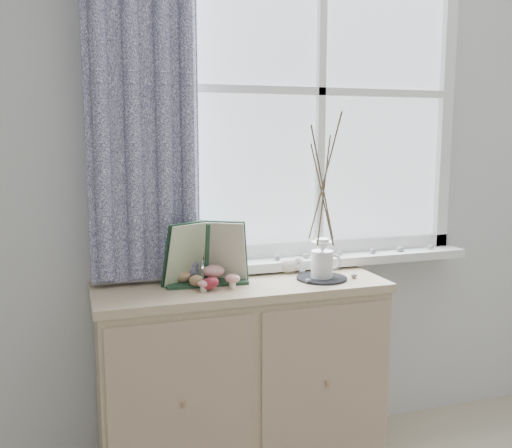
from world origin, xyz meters
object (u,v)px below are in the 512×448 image
at_px(botanical_book, 208,254).
at_px(toadstool_cluster, 217,275).
at_px(sideboard, 241,380).
at_px(twig_pitcher, 323,184).

bearing_deg(botanical_book, toadstool_cluster, -24.54).
xyz_separation_m(sideboard, botanical_book, (-0.14, -0.01, 0.56)).
height_order(sideboard, toadstool_cluster, toadstool_cluster).
bearing_deg(toadstool_cluster, sideboard, 14.23).
bearing_deg(sideboard, toadstool_cluster, -165.77).
relative_size(sideboard, toadstool_cluster, 6.86).
distance_m(sideboard, botanical_book, 0.58).
height_order(toadstool_cluster, twig_pitcher, twig_pitcher).
xyz_separation_m(sideboard, twig_pitcher, (0.34, -0.05, 0.83)).
relative_size(botanical_book, twig_pitcher, 0.55).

